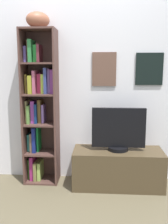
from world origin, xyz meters
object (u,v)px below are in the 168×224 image
at_px(bookshelf, 39,108).
at_px(television, 119,130).
at_px(football, 38,20).
at_px(tv_stand, 118,168).

distance_m(bookshelf, television, 0.94).
bearing_deg(television, bookshelf, 173.69).
height_order(bookshelf, television, bookshelf).
bearing_deg(football, bookshelf, 130.06).
height_order(tv_stand, television, television).
bearing_deg(bookshelf, football, -49.94).
bearing_deg(bookshelf, tv_stand, -6.38).
bearing_deg(television, football, 175.45).
bearing_deg(tv_stand, television, 90.00).
xyz_separation_m(bookshelf, football, (0.03, -0.03, 0.96)).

